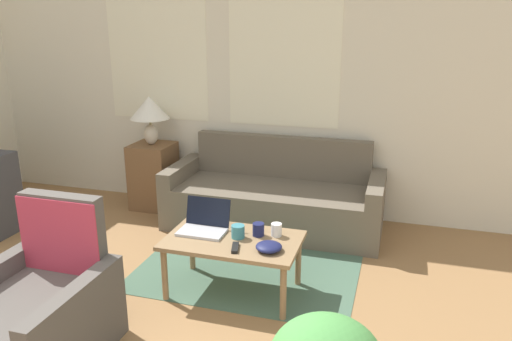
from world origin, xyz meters
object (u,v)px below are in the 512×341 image
(cup_yellow, at_px, (258,229))
(tv_remote, at_px, (235,248))
(couch, at_px, (275,200))
(armchair, at_px, (38,316))
(cup_navy, at_px, (238,232))
(laptop, at_px, (204,224))
(coffee_table, at_px, (233,245))
(snack_bowl, at_px, (269,247))
(table_lamp, at_px, (150,110))
(cup_white, at_px, (276,230))

(cup_yellow, xyz_separation_m, tv_remote, (-0.09, -0.26, -0.04))
(couch, bearing_deg, tv_remote, -86.28)
(armchair, xyz_separation_m, cup_navy, (0.89, 1.03, 0.21))
(armchair, bearing_deg, tv_remote, 42.45)
(armchair, relative_size, laptop, 2.67)
(coffee_table, distance_m, snack_bowl, 0.32)
(couch, xyz_separation_m, coffee_table, (0.03, -1.30, 0.12))
(laptop, relative_size, snack_bowl, 1.90)
(table_lamp, distance_m, snack_bowl, 2.33)
(coffee_table, xyz_separation_m, cup_yellow, (0.16, 0.10, 0.09))
(cup_navy, distance_m, tv_remote, 0.19)
(cup_yellow, height_order, cup_white, same)
(couch, xyz_separation_m, armchair, (-0.84, -2.31, 0.01))
(laptop, xyz_separation_m, cup_navy, (0.28, -0.05, -0.00))
(coffee_table, bearing_deg, snack_bowl, -20.65)
(armchair, xyz_separation_m, cup_yellow, (1.02, 1.11, 0.21))
(snack_bowl, bearing_deg, laptop, 161.39)
(armchair, relative_size, cup_navy, 9.55)
(laptop, bearing_deg, couch, 79.79)
(cup_navy, bearing_deg, cup_white, 23.36)
(table_lamp, bearing_deg, cup_yellow, -40.49)
(cup_yellow, height_order, tv_remote, cup_yellow)
(cup_yellow, bearing_deg, armchair, -132.66)
(coffee_table, bearing_deg, armchair, -130.64)
(coffee_table, height_order, cup_yellow, cup_yellow)
(coffee_table, xyz_separation_m, tv_remote, (0.07, -0.15, 0.06))
(laptop, bearing_deg, tv_remote, -35.28)
(couch, distance_m, armchair, 2.45)
(armchair, xyz_separation_m, tv_remote, (0.93, 0.85, 0.17))
(armchair, xyz_separation_m, table_lamp, (-0.51, 2.41, 0.77))
(tv_remote, bearing_deg, laptop, 144.72)
(snack_bowl, xyz_separation_m, tv_remote, (-0.23, -0.04, -0.02))
(cup_white, distance_m, snack_bowl, 0.25)
(cup_navy, bearing_deg, laptop, 170.63)
(laptop, xyz_separation_m, tv_remote, (0.32, -0.22, -0.04))
(table_lamp, distance_m, cup_navy, 2.05)
(cup_navy, xyz_separation_m, cup_yellow, (0.13, 0.08, -0.00))
(armchair, bearing_deg, table_lamp, 101.97)
(cup_yellow, distance_m, cup_white, 0.13)
(tv_remote, bearing_deg, snack_bowl, 10.28)
(table_lamp, xyz_separation_m, cup_white, (1.66, -1.28, -0.56))
(cup_white, bearing_deg, snack_bowl, -87.40)
(table_lamp, relative_size, coffee_table, 0.52)
(armchair, distance_m, laptop, 1.26)
(cup_white, bearing_deg, laptop, -173.11)
(couch, relative_size, cup_navy, 21.28)
(table_lamp, bearing_deg, laptop, -49.96)
(coffee_table, bearing_deg, cup_yellow, 33.10)
(cup_white, bearing_deg, tv_remote, -126.77)
(couch, bearing_deg, cup_white, -75.13)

